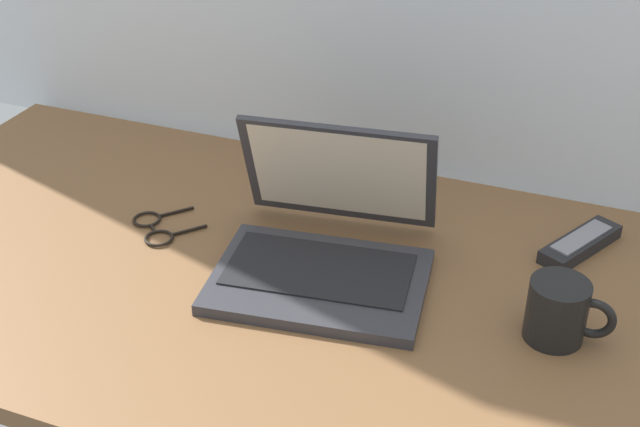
# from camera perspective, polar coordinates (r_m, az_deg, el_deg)

# --- Properties ---
(desk) EXTENTS (1.60, 0.76, 0.03)m
(desk) POSITION_cam_1_polar(r_m,az_deg,el_deg) (1.25, 0.08, -5.30)
(desk) COLOR brown
(desk) RESTS_ON ground
(laptop) EXTENTS (0.34, 0.33, 0.21)m
(laptop) POSITION_cam_1_polar(r_m,az_deg,el_deg) (1.25, 0.32, -1.96)
(laptop) COLOR #2D2D33
(laptop) RESTS_ON desk
(coffee_mug) EXTENTS (0.12, 0.08, 0.09)m
(coffee_mug) POSITION_cam_1_polar(r_m,az_deg,el_deg) (1.16, 15.90, -6.46)
(coffee_mug) COLOR black
(coffee_mug) RESTS_ON desk
(remote_control_near) EXTENTS (0.12, 0.16, 0.02)m
(remote_control_near) POSITION_cam_1_polar(r_m,az_deg,el_deg) (1.37, 17.25, -1.96)
(remote_control_near) COLOR black
(remote_control_near) RESTS_ON desk
(eyeglasses) EXTENTS (0.14, 0.14, 0.01)m
(eyeglasses) POSITION_cam_1_polar(r_m,az_deg,el_deg) (1.38, -11.12, -0.97)
(eyeglasses) COLOR black
(eyeglasses) RESTS_ON desk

